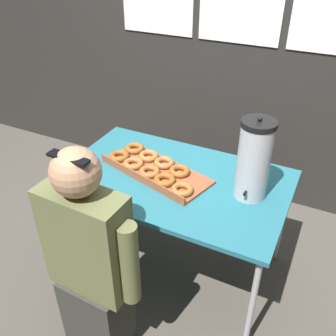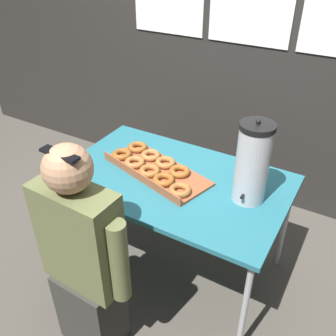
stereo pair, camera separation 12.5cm
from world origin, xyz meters
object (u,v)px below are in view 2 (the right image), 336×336
object	(u,v)px
coffee_urn	(252,163)
person_seated	(84,260)
cell_phone	(81,165)
donut_box	(154,167)

from	to	relation	value
coffee_urn	person_seated	xyz separation A→B (m)	(-0.56, -0.71, -0.35)
person_seated	coffee_urn	bearing A→B (deg)	-125.69
person_seated	cell_phone	bearing A→B (deg)	-46.83
donut_box	coffee_urn	xyz separation A→B (m)	(0.58, 0.03, 0.20)
donut_box	cell_phone	size ratio (longest dim) A/B	4.62
coffee_urn	person_seated	bearing A→B (deg)	-128.01
coffee_urn	cell_phone	distance (m)	1.04
coffee_urn	cell_phone	xyz separation A→B (m)	(-0.99, -0.21, -0.22)
cell_phone	donut_box	bearing A→B (deg)	5.98
person_seated	donut_box	bearing A→B (deg)	-85.93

